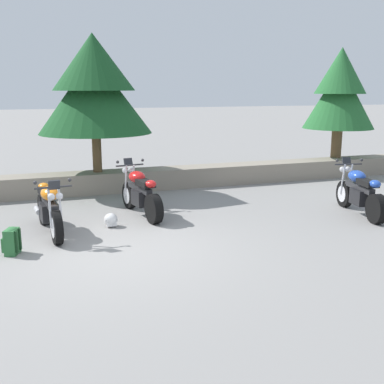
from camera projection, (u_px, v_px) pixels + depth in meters
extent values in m
plane|color=gray|center=(120.00, 249.00, 8.21)|extent=(120.00, 120.00, 0.00)
cube|color=gray|center=(86.00, 183.00, 12.58)|extent=(36.00, 0.80, 0.55)
cylinder|color=black|center=(57.00, 227.00, 8.44)|extent=(0.21, 0.63, 0.62)
cylinder|color=black|center=(44.00, 209.00, 9.71)|extent=(0.25, 0.64, 0.62)
cylinder|color=silver|center=(57.00, 227.00, 8.44)|extent=(0.20, 0.40, 0.38)
cube|color=black|center=(49.00, 212.00, 9.10)|extent=(0.37, 0.51, 0.34)
cube|color=#2D2D30|center=(49.00, 203.00, 8.97)|extent=(0.26, 1.11, 0.12)
ellipsoid|color=orange|center=(50.00, 193.00, 8.79)|extent=(0.40, 0.56, 0.26)
cube|color=black|center=(46.00, 192.00, 9.22)|extent=(0.32, 0.59, 0.12)
ellipsoid|color=orange|center=(44.00, 187.00, 9.48)|extent=(0.25, 0.30, 0.16)
cylinder|color=#2D2D30|center=(53.00, 187.00, 8.36)|extent=(0.66, 0.11, 0.04)
sphere|color=silver|center=(59.00, 196.00, 8.29)|extent=(0.13, 0.13, 0.13)
sphere|color=silver|center=(51.00, 197.00, 8.24)|extent=(0.13, 0.13, 0.13)
cube|color=#26282D|center=(54.00, 185.00, 8.26)|extent=(0.21, 0.12, 0.18)
cylinder|color=silver|center=(38.00, 210.00, 9.42)|extent=(0.15, 0.39, 0.11)
cylinder|color=silver|center=(60.00, 207.00, 8.44)|extent=(0.06, 0.17, 0.73)
cylinder|color=silver|center=(50.00, 208.00, 8.36)|extent=(0.06, 0.17, 0.73)
sphere|color=#2D2D30|center=(70.00, 180.00, 8.50)|extent=(0.07, 0.07, 0.07)
sphere|color=#2D2D30|center=(35.00, 183.00, 8.25)|extent=(0.07, 0.07, 0.07)
cylinder|color=black|center=(129.00, 195.00, 10.98)|extent=(0.23, 0.63, 0.62)
cylinder|color=black|center=(154.00, 209.00, 9.74)|extent=(0.27, 0.64, 0.62)
cylinder|color=silver|center=(129.00, 195.00, 10.98)|extent=(0.22, 0.40, 0.38)
cube|color=black|center=(142.00, 198.00, 10.29)|extent=(0.39, 0.52, 0.34)
cube|color=#2D2D30|center=(140.00, 188.00, 10.34)|extent=(0.30, 1.11, 0.12)
ellipsoid|color=red|center=(137.00, 177.00, 10.42)|extent=(0.41, 0.57, 0.26)
cube|color=black|center=(145.00, 183.00, 10.02)|extent=(0.34, 0.59, 0.12)
ellipsoid|color=red|center=(151.00, 184.00, 9.75)|extent=(0.26, 0.31, 0.16)
cylinder|color=#2D2D30|center=(130.00, 165.00, 10.76)|extent=(0.66, 0.13, 0.04)
sphere|color=silver|center=(125.00, 171.00, 10.88)|extent=(0.13, 0.13, 0.13)
sphere|color=silver|center=(131.00, 170.00, 10.94)|extent=(0.13, 0.13, 0.13)
cube|color=#26282D|center=(128.00, 162.00, 10.83)|extent=(0.21, 0.12, 0.18)
cylinder|color=silver|center=(156.00, 203.00, 10.01)|extent=(0.17, 0.39, 0.11)
cylinder|color=silver|center=(126.00, 181.00, 10.83)|extent=(0.07, 0.17, 0.73)
cylinder|color=silver|center=(133.00, 180.00, 10.91)|extent=(0.07, 0.17, 0.73)
sphere|color=#2D2D30|center=(118.00, 162.00, 10.56)|extent=(0.07, 0.07, 0.07)
sphere|color=#2D2D30|center=(143.00, 160.00, 10.84)|extent=(0.07, 0.07, 0.07)
cylinder|color=black|center=(345.00, 194.00, 11.12)|extent=(0.25, 0.64, 0.62)
cylinder|color=black|center=(377.00, 209.00, 9.73)|extent=(0.29, 0.64, 0.62)
cylinder|color=silver|center=(345.00, 194.00, 11.12)|extent=(0.23, 0.41, 0.38)
cube|color=black|center=(361.00, 197.00, 10.36)|extent=(0.40, 0.53, 0.34)
cube|color=#2D2D30|center=(359.00, 187.00, 10.41)|extent=(0.34, 1.11, 0.12)
ellipsoid|color=#2347A8|center=(357.00, 176.00, 10.51)|extent=(0.43, 0.57, 0.26)
cube|color=black|center=(368.00, 183.00, 10.06)|extent=(0.36, 0.60, 0.12)
ellipsoid|color=#2347A8|center=(375.00, 184.00, 9.76)|extent=(0.27, 0.32, 0.16)
cylinder|color=#2D2D30|center=(348.00, 164.00, 10.89)|extent=(0.66, 0.16, 0.04)
sphere|color=silver|center=(342.00, 169.00, 11.05)|extent=(0.13, 0.13, 0.13)
sphere|color=silver|center=(348.00, 169.00, 11.07)|extent=(0.13, 0.13, 0.13)
cube|color=#26282D|center=(347.00, 161.00, 10.97)|extent=(0.21, 0.13, 0.18)
cylinder|color=silver|center=(378.00, 204.00, 9.98)|extent=(0.18, 0.39, 0.11)
cylinder|color=silver|center=(343.00, 179.00, 10.99)|extent=(0.07, 0.17, 0.73)
cylinder|color=silver|center=(350.00, 179.00, 11.02)|extent=(0.07, 0.17, 0.73)
sphere|color=#2D2D30|center=(337.00, 160.00, 10.79)|extent=(0.07, 0.07, 0.07)
sphere|color=#2D2D30|center=(362.00, 160.00, 10.87)|extent=(0.07, 0.07, 0.07)
cube|color=#2D6B38|center=(12.00, 242.00, 7.93)|extent=(0.27, 0.34, 0.44)
cube|color=#2D6B38|center=(6.00, 244.00, 7.94)|extent=(0.13, 0.24, 0.24)
ellipsoid|color=#2D6B38|center=(11.00, 230.00, 7.89)|extent=(0.26, 0.33, 0.08)
cube|color=#193A1E|center=(16.00, 242.00, 7.84)|extent=(0.05, 0.06, 0.37)
cube|color=#193A1E|center=(20.00, 239.00, 8.01)|extent=(0.05, 0.06, 0.37)
sphere|color=silver|center=(111.00, 220.00, 9.54)|extent=(0.28, 0.28, 0.28)
ellipsoid|color=black|center=(111.00, 220.00, 9.47)|extent=(0.23, 0.06, 0.12)
cube|color=silver|center=(112.00, 224.00, 9.48)|extent=(0.20, 0.08, 0.08)
cylinder|color=brown|center=(97.00, 146.00, 12.53)|extent=(0.24, 0.24, 1.38)
cone|color=#194C23|center=(94.00, 95.00, 12.24)|extent=(2.95, 2.95, 2.00)
cone|color=#194C23|center=(93.00, 62.00, 12.07)|extent=(2.12, 2.12, 1.44)
cylinder|color=brown|center=(337.00, 138.00, 15.24)|extent=(0.33, 0.33, 1.25)
cone|color=#23602D|center=(339.00, 97.00, 14.96)|extent=(2.24, 2.24, 1.98)
cone|color=#23602D|center=(341.00, 71.00, 14.79)|extent=(1.61, 1.61, 1.43)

